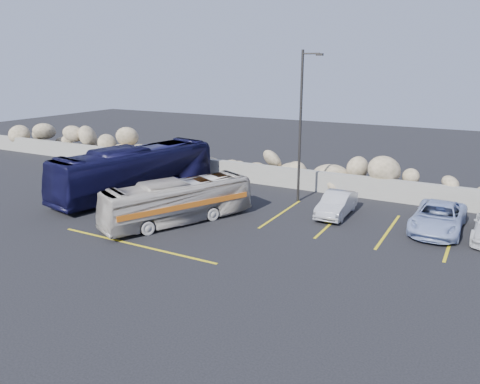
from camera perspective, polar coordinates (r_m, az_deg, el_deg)
The scene contains 9 objects.
ground at distance 19.38m, azimuth -10.75°, elevation -7.08°, with size 90.00×90.00×0.00m, color black.
seawall at distance 28.97m, azimuth 4.37°, elevation 1.95°, with size 60.00×0.40×1.20m, color gray.
riprap_pile at distance 29.89m, azimuth 5.35°, elevation 3.72°, with size 54.00×2.80×2.60m, color #8F805D, non-canonical shape.
parking_lines at distance 21.74m, azimuth 8.41°, elevation -4.44°, with size 18.16×9.36×0.01m.
lamppost at distance 25.06m, azimuth 7.50°, elevation 8.34°, with size 1.14×0.18×8.00m.
vintage_bus at distance 22.27m, azimuth -7.57°, elevation -1.14°, with size 1.73×7.41×2.06m, color #BDB6AA.
tour_coach at distance 27.34m, azimuth -12.66°, elevation 2.54°, with size 2.37×10.11×2.82m, color black.
car_b at distance 23.70m, azimuth 11.70°, elevation -1.44°, with size 1.24×3.55×1.17m, color silver.
car_d at distance 22.86m, azimuth 23.01°, elevation -2.88°, with size 2.10×4.55×1.26m, color #95A7D3.
Camera 1 is at (11.63, -13.67, 7.33)m, focal length 35.00 mm.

